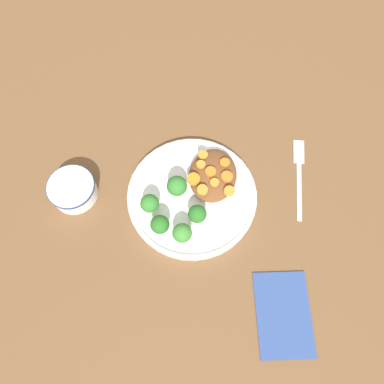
{
  "coord_description": "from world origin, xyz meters",
  "views": [
    {
      "loc": [
        -0.29,
        -0.04,
        0.74
      ],
      "look_at": [
        0.0,
        0.0,
        0.03
      ],
      "focal_mm": 35.0,
      "sensor_mm": 36.0,
      "label": 1
    }
  ],
  "objects_px": {
    "dip_bowl": "(73,189)",
    "fork": "(299,170)",
    "plate": "(192,196)",
    "napkin": "(284,314)"
  },
  "relations": [
    {
      "from": "dip_bowl",
      "to": "fork",
      "type": "distance_m",
      "value": 0.49
    },
    {
      "from": "fork",
      "to": "napkin",
      "type": "bearing_deg",
      "value": 174.08
    },
    {
      "from": "fork",
      "to": "napkin",
      "type": "height_order",
      "value": "same"
    },
    {
      "from": "dip_bowl",
      "to": "fork",
      "type": "height_order",
      "value": "dip_bowl"
    },
    {
      "from": "plate",
      "to": "dip_bowl",
      "type": "distance_m",
      "value": 0.25
    },
    {
      "from": "dip_bowl",
      "to": "napkin",
      "type": "height_order",
      "value": "dip_bowl"
    },
    {
      "from": "fork",
      "to": "plate",
      "type": "bearing_deg",
      "value": 110.97
    },
    {
      "from": "plate",
      "to": "fork",
      "type": "xyz_separation_m",
      "value": [
        0.1,
        -0.22,
        -0.01
      ]
    },
    {
      "from": "plate",
      "to": "napkin",
      "type": "relative_size",
      "value": 1.57
    },
    {
      "from": "fork",
      "to": "dip_bowl",
      "type": "bearing_deg",
      "value": 102.24
    }
  ]
}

